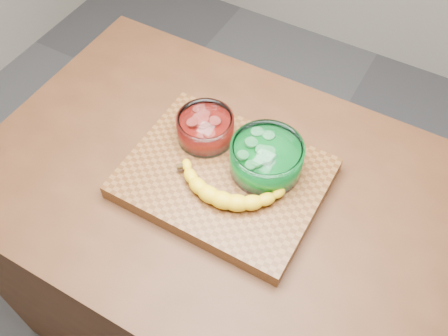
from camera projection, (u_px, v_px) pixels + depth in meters
The scene contains 6 objects.
ground at pixel (224, 318), 1.91m from camera, with size 3.50×3.50×0.00m, color #55565A.
counter at pixel (224, 266), 1.54m from camera, with size 1.20×0.80×0.90m, color #4F2C17.
cutting_board at pixel (224, 178), 1.17m from camera, with size 0.45×0.35×0.04m, color brown.
bowl_red at pixel (205, 128), 1.19m from camera, with size 0.14×0.14×0.06m.
bowl_green at pixel (266, 158), 1.13m from camera, with size 0.17×0.17×0.08m.
banana at pixel (227, 186), 1.11m from camera, with size 0.28×0.14×0.04m, color yellow, non-canonical shape.
Camera 1 is at (0.34, -0.59, 1.87)m, focal length 40.00 mm.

